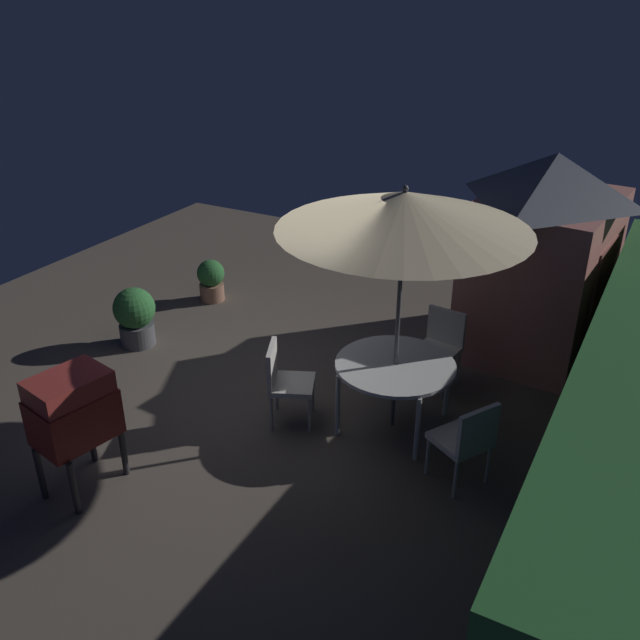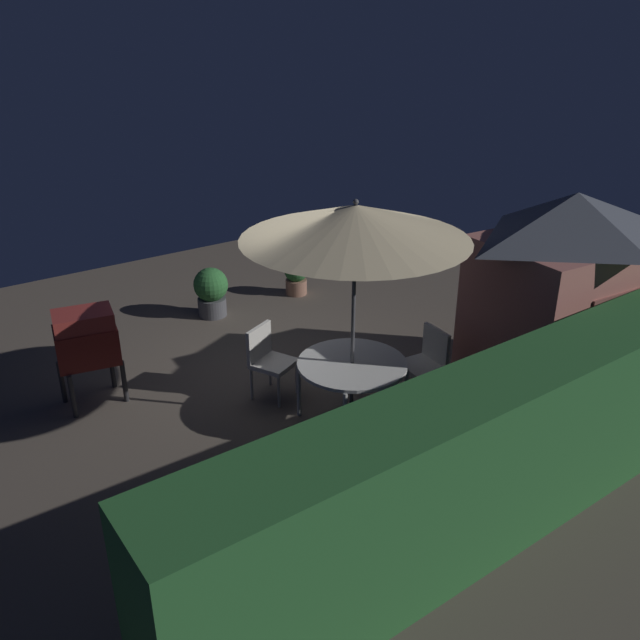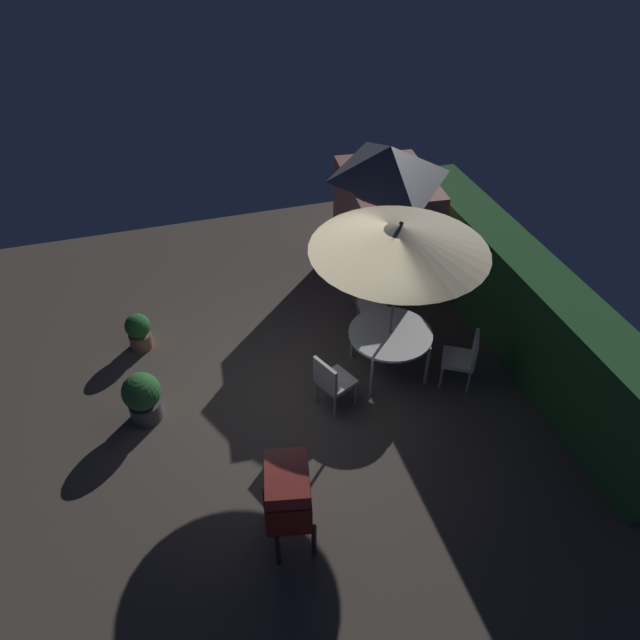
{
  "view_description": "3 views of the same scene",
  "coord_description": "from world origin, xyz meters",
  "px_view_note": "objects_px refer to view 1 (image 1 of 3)",
  "views": [
    {
      "loc": [
        5.68,
        3.57,
        4.31
      ],
      "look_at": [
        -0.1,
        0.43,
        1.01
      ],
      "focal_mm": 38.44,
      "sensor_mm": 36.0,
      "label": 1
    },
    {
      "loc": [
        4.1,
        6.45,
        4.28
      ],
      "look_at": [
        0.09,
        0.9,
        1.15
      ],
      "focal_mm": 37.04,
      "sensor_mm": 36.0,
      "label": 2
    },
    {
      "loc": [
        6.06,
        -1.57,
        6.45
      ],
      "look_at": [
        -0.39,
        0.36,
        0.95
      ],
      "focal_mm": 33.36,
      "sensor_mm": 36.0,
      "label": 3
    }
  ],
  "objects_px": {
    "potted_plant_by_grill": "(135,315)",
    "chair_far_side": "(440,343)",
    "bbq_grill": "(73,410)",
    "patio_umbrella": "(404,211)",
    "chair_near_shed": "(467,438)",
    "potted_plant_by_shed": "(211,280)",
    "patio_table": "(395,368)",
    "garden_shed": "(544,254)",
    "chair_toward_hedge": "(284,378)"
  },
  "relations": [
    {
      "from": "garden_shed",
      "to": "bbq_grill",
      "type": "height_order",
      "value": "garden_shed"
    },
    {
      "from": "patio_table",
      "to": "bbq_grill",
      "type": "relative_size",
      "value": 1.04
    },
    {
      "from": "bbq_grill",
      "to": "potted_plant_by_grill",
      "type": "xyz_separation_m",
      "value": [
        -2.37,
        -1.49,
        -0.43
      ]
    },
    {
      "from": "bbq_grill",
      "to": "potted_plant_by_grill",
      "type": "height_order",
      "value": "bbq_grill"
    },
    {
      "from": "patio_table",
      "to": "chair_far_side",
      "type": "height_order",
      "value": "chair_far_side"
    },
    {
      "from": "garden_shed",
      "to": "chair_toward_hedge",
      "type": "bearing_deg",
      "value": -33.13
    },
    {
      "from": "patio_umbrella",
      "to": "potted_plant_by_shed",
      "type": "relative_size",
      "value": 4.2
    },
    {
      "from": "patio_umbrella",
      "to": "bbq_grill",
      "type": "xyz_separation_m",
      "value": [
        2.29,
        -2.15,
        -1.53
      ]
    },
    {
      "from": "chair_near_shed",
      "to": "chair_far_side",
      "type": "bearing_deg",
      "value": -152.86
    },
    {
      "from": "garden_shed",
      "to": "patio_table",
      "type": "xyz_separation_m",
      "value": [
        2.5,
        -0.88,
        -0.58
      ]
    },
    {
      "from": "patio_table",
      "to": "patio_umbrella",
      "type": "relative_size",
      "value": 0.47
    },
    {
      "from": "patio_umbrella",
      "to": "bbq_grill",
      "type": "bearing_deg",
      "value": -43.19
    },
    {
      "from": "chair_far_side",
      "to": "potted_plant_by_shed",
      "type": "distance_m",
      "value": 3.79
    },
    {
      "from": "garden_shed",
      "to": "chair_near_shed",
      "type": "relative_size",
      "value": 2.79
    },
    {
      "from": "garden_shed",
      "to": "chair_far_side",
      "type": "relative_size",
      "value": 2.79
    },
    {
      "from": "patio_umbrella",
      "to": "patio_table",
      "type": "bearing_deg",
      "value": 0.0
    },
    {
      "from": "chair_far_side",
      "to": "potted_plant_by_grill",
      "type": "bearing_deg",
      "value": -75.37
    },
    {
      "from": "patio_umbrella",
      "to": "chair_near_shed",
      "type": "distance_m",
      "value": 2.17
    },
    {
      "from": "bbq_grill",
      "to": "chair_toward_hedge",
      "type": "relative_size",
      "value": 1.33
    },
    {
      "from": "garden_shed",
      "to": "patio_table",
      "type": "distance_m",
      "value": 2.71
    },
    {
      "from": "chair_far_side",
      "to": "potted_plant_by_shed",
      "type": "height_order",
      "value": "chair_far_side"
    },
    {
      "from": "patio_table",
      "to": "bbq_grill",
      "type": "bearing_deg",
      "value": -43.19
    },
    {
      "from": "potted_plant_by_shed",
      "to": "potted_plant_by_grill",
      "type": "bearing_deg",
      "value": -0.89
    },
    {
      "from": "chair_toward_hedge",
      "to": "potted_plant_by_grill",
      "type": "relative_size",
      "value": 1.14
    },
    {
      "from": "potted_plant_by_shed",
      "to": "patio_umbrella",
      "type": "bearing_deg",
      "value": 65.31
    },
    {
      "from": "potted_plant_by_shed",
      "to": "bbq_grill",
      "type": "bearing_deg",
      "value": 20.31
    },
    {
      "from": "chair_far_side",
      "to": "potted_plant_by_shed",
      "type": "bearing_deg",
      "value": -99.09
    },
    {
      "from": "patio_umbrella",
      "to": "chair_toward_hedge",
      "type": "height_order",
      "value": "patio_umbrella"
    },
    {
      "from": "bbq_grill",
      "to": "chair_near_shed",
      "type": "relative_size",
      "value": 1.33
    },
    {
      "from": "chair_toward_hedge",
      "to": "patio_umbrella",
      "type": "bearing_deg",
      "value": 113.95
    },
    {
      "from": "bbq_grill",
      "to": "chair_near_shed",
      "type": "bearing_deg",
      "value": 119.06
    },
    {
      "from": "garden_shed",
      "to": "potted_plant_by_shed",
      "type": "distance_m",
      "value": 4.67
    },
    {
      "from": "patio_umbrella",
      "to": "chair_near_shed",
      "type": "bearing_deg",
      "value": 59.61
    },
    {
      "from": "patio_umbrella",
      "to": "chair_toward_hedge",
      "type": "xyz_separation_m",
      "value": [
        0.47,
        -1.06,
        -1.86
      ]
    },
    {
      "from": "chair_near_shed",
      "to": "potted_plant_by_shed",
      "type": "height_order",
      "value": "chair_near_shed"
    },
    {
      "from": "patio_umbrella",
      "to": "chair_far_side",
      "type": "distance_m",
      "value": 2.15
    },
    {
      "from": "chair_toward_hedge",
      "to": "potted_plant_by_grill",
      "type": "xyz_separation_m",
      "value": [
        -0.55,
        -2.58,
        -0.1
      ]
    },
    {
      "from": "garden_shed",
      "to": "chair_toward_hedge",
      "type": "relative_size",
      "value": 2.79
    },
    {
      "from": "chair_toward_hedge",
      "to": "chair_far_side",
      "type": "bearing_deg",
      "value": 142.26
    },
    {
      "from": "bbq_grill",
      "to": "potted_plant_by_shed",
      "type": "height_order",
      "value": "bbq_grill"
    },
    {
      "from": "potted_plant_by_shed",
      "to": "potted_plant_by_grill",
      "type": "relative_size",
      "value": 0.8
    },
    {
      "from": "garden_shed",
      "to": "potted_plant_by_grill",
      "type": "distance_m",
      "value": 5.19
    },
    {
      "from": "patio_table",
      "to": "chair_far_side",
      "type": "xyz_separation_m",
      "value": [
        -1.06,
        0.13,
        -0.18
      ]
    },
    {
      "from": "potted_plant_by_grill",
      "to": "chair_far_side",
      "type": "bearing_deg",
      "value": 104.63
    },
    {
      "from": "chair_near_shed",
      "to": "chair_toward_hedge",
      "type": "distance_m",
      "value": 2.02
    },
    {
      "from": "garden_shed",
      "to": "chair_far_side",
      "type": "distance_m",
      "value": 1.79
    },
    {
      "from": "chair_far_side",
      "to": "potted_plant_by_shed",
      "type": "xyz_separation_m",
      "value": [
        -0.6,
        -3.74,
        -0.2
      ]
    },
    {
      "from": "bbq_grill",
      "to": "chair_toward_hedge",
      "type": "xyz_separation_m",
      "value": [
        -1.82,
        1.09,
        -0.33
      ]
    },
    {
      "from": "bbq_grill",
      "to": "chair_far_side",
      "type": "xyz_separation_m",
      "value": [
        -3.35,
        2.28,
        -0.33
      ]
    },
    {
      "from": "bbq_grill",
      "to": "chair_near_shed",
      "type": "height_order",
      "value": "bbq_grill"
    }
  ]
}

